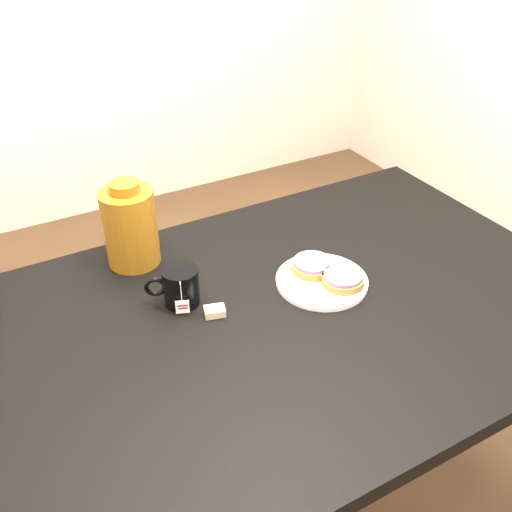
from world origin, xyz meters
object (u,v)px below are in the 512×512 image
object	(u,v)px
bagel_back	(312,265)
plate	(322,280)
table	(286,336)
bagel_package	(130,226)
teabag_pouch	(215,311)
mug	(180,286)
bagel_front	(343,279)

from	to	relation	value
bagel_back	plate	bearing A→B (deg)	-90.67
table	bagel_package	world-z (taller)	bagel_package
plate	teabag_pouch	xyz separation A→B (m)	(-0.27, 0.02, 0.00)
mug	teabag_pouch	world-z (taller)	mug
bagel_front	bagel_package	bearing A→B (deg)	138.65
plate	bagel_package	distance (m)	0.48
bagel_front	bagel_package	world-z (taller)	bagel_package
bagel_back	bagel_package	size ratio (longest dim) A/B	0.60
plate	bagel_back	xyz separation A→B (m)	(0.00, 0.04, 0.02)
table	bagel_front	world-z (taller)	bagel_front
mug	table	bearing A→B (deg)	-12.77
bagel_front	teabag_pouch	world-z (taller)	bagel_front
bagel_package	teabag_pouch	bearing A→B (deg)	-73.50
table	plate	bearing A→B (deg)	17.93
table	bagel_back	world-z (taller)	bagel_back
table	mug	size ratio (longest dim) A/B	10.85
bagel_front	bagel_back	bearing A→B (deg)	111.65
bagel_back	mug	xyz separation A→B (m)	(-0.32, 0.05, 0.02)
table	plate	distance (m)	0.16
table	mug	distance (m)	0.27
bagel_back	mug	distance (m)	0.32
plate	bagel_front	distance (m)	0.05
teabag_pouch	bagel_package	bearing A→B (deg)	106.50
bagel_back	mug	bearing A→B (deg)	170.86
bagel_package	bagel_front	bearing A→B (deg)	-41.35
plate	bagel_back	distance (m)	0.05
mug	plate	bearing A→B (deg)	4.51
plate	bagel_front	world-z (taller)	bagel_front
bagel_front	mug	size ratio (longest dim) A/B	0.89
bagel_back	bagel_front	bearing A→B (deg)	-68.35
teabag_pouch	bagel_package	size ratio (longest dim) A/B	0.21
table	plate	size ratio (longest dim) A/B	6.46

